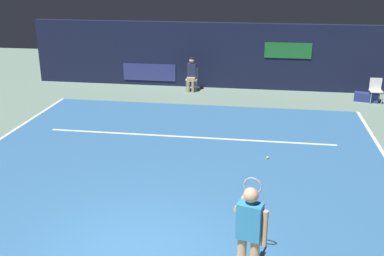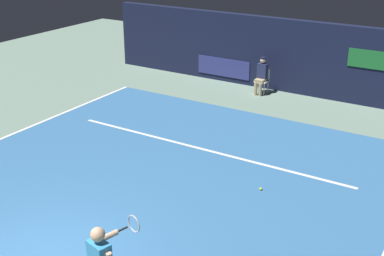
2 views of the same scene
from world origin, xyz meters
The scene contains 7 objects.
ground_plane centered at (0.00, 4.06, 0.00)m, with size 30.60×30.60×0.00m, color slate.
court_surface centered at (0.00, 4.06, 0.01)m, with size 10.69×10.12×0.01m, color #336699.
line_sideline_right centered at (-5.29, 4.06, 0.01)m, with size 0.10×10.12×0.01m, color white.
line_service centered at (0.00, 5.83, 0.01)m, with size 8.33×0.10×0.01m, color white.
back_wall centered at (0.00, 11.85, 1.30)m, with size 14.82×0.33×2.60m.
line_judge_on_chair centered at (-0.73, 11.07, 0.69)m, with size 0.44×0.53×1.32m.
tennis_ball centered at (2.27, 4.58, 0.05)m, with size 0.07×0.07×0.07m, color #CCE033.
Camera 2 is at (6.46, -5.23, 5.90)m, focal length 48.44 mm.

